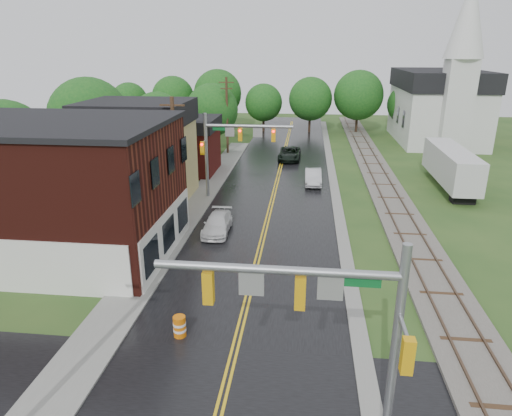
% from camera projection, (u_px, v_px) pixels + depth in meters
% --- Properties ---
extents(main_road, '(10.00, 90.00, 0.02)m').
position_uv_depth(main_road, '(275.00, 189.00, 41.67)').
color(main_road, black).
rests_on(main_road, ground).
extents(curb_right, '(0.80, 70.00, 0.12)m').
position_uv_depth(curb_right, '(332.00, 176.00, 45.78)').
color(curb_right, gray).
rests_on(curb_right, ground).
extents(sidewalk_left, '(2.40, 50.00, 0.12)m').
position_uv_depth(sidewalk_left, '(196.00, 204.00, 37.65)').
color(sidewalk_left, gray).
rests_on(sidewalk_left, ground).
extents(brick_building, '(14.30, 10.30, 8.30)m').
position_uv_depth(brick_building, '(52.00, 189.00, 27.56)').
color(brick_building, '#40130D').
rests_on(brick_building, ground).
extents(yellow_house, '(8.00, 7.00, 6.40)m').
position_uv_depth(yellow_house, '(141.00, 162.00, 38.03)').
color(yellow_house, tan).
rests_on(yellow_house, ground).
extents(darkred_building, '(7.00, 6.00, 4.40)m').
position_uv_depth(darkred_building, '(182.00, 151.00, 46.68)').
color(darkred_building, '#3F0F0C').
rests_on(darkred_building, ground).
extents(church, '(10.40, 18.40, 20.00)m').
position_uv_depth(church, '(441.00, 99.00, 59.83)').
color(church, silver).
rests_on(church, ground).
extents(railroad, '(3.20, 80.00, 0.30)m').
position_uv_depth(railroad, '(379.00, 177.00, 45.26)').
color(railroad, '#59544C').
rests_on(railroad, ground).
extents(traffic_signal_near, '(7.34, 0.30, 7.20)m').
position_uv_depth(traffic_signal_near, '(325.00, 310.00, 13.42)').
color(traffic_signal_near, gray).
rests_on(traffic_signal_near, ground).
extents(traffic_signal_far, '(7.34, 0.43, 7.20)m').
position_uv_depth(traffic_signal_far, '(231.00, 141.00, 37.57)').
color(traffic_signal_far, gray).
rests_on(traffic_signal_far, ground).
extents(utility_pole_b, '(1.80, 0.28, 9.00)m').
position_uv_depth(utility_pole_b, '(175.00, 156.00, 33.33)').
color(utility_pole_b, '#382616').
rests_on(utility_pole_b, ground).
extents(utility_pole_c, '(1.80, 0.28, 9.00)m').
position_uv_depth(utility_pole_c, '(227.00, 114.00, 53.93)').
color(utility_pole_c, '#382616').
rests_on(utility_pole_c, ground).
extents(tree_left_a, '(6.80, 6.80, 8.67)m').
position_uv_depth(tree_left_a, '(7.00, 147.00, 34.48)').
color(tree_left_a, black).
rests_on(tree_left_a, ground).
extents(tree_left_b, '(7.60, 7.60, 9.69)m').
position_uv_depth(tree_left_b, '(91.00, 120.00, 43.44)').
color(tree_left_b, black).
rests_on(tree_left_b, ground).
extents(tree_left_c, '(6.00, 6.00, 7.65)m').
position_uv_depth(tree_left_c, '(159.00, 120.00, 50.91)').
color(tree_left_c, black).
rests_on(tree_left_c, ground).
extents(tree_left_e, '(6.40, 6.40, 8.16)m').
position_uv_depth(tree_left_e, '(213.00, 111.00, 55.89)').
color(tree_left_e, black).
rests_on(tree_left_e, ground).
extents(suv_dark, '(2.52, 5.24, 1.44)m').
position_uv_depth(suv_dark, '(289.00, 154.00, 52.12)').
color(suv_dark, black).
rests_on(suv_dark, ground).
extents(sedan_silver, '(1.60, 4.33, 1.41)m').
position_uv_depth(sedan_silver, '(313.00, 177.00, 42.93)').
color(sedan_silver, '#BABABF').
rests_on(sedan_silver, ground).
extents(pickup_white, '(1.82, 4.32, 1.25)m').
position_uv_depth(pickup_white, '(217.00, 224.00, 31.76)').
color(pickup_white, silver).
rests_on(pickup_white, ground).
extents(semi_trailer, '(2.56, 11.30, 3.62)m').
position_uv_depth(semi_trailer, '(451.00, 165.00, 41.23)').
color(semi_trailer, black).
rests_on(semi_trailer, ground).
extents(construction_barrel, '(0.60, 0.60, 1.00)m').
position_uv_depth(construction_barrel, '(180.00, 326.00, 20.34)').
color(construction_barrel, '#D66609').
rests_on(construction_barrel, ground).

